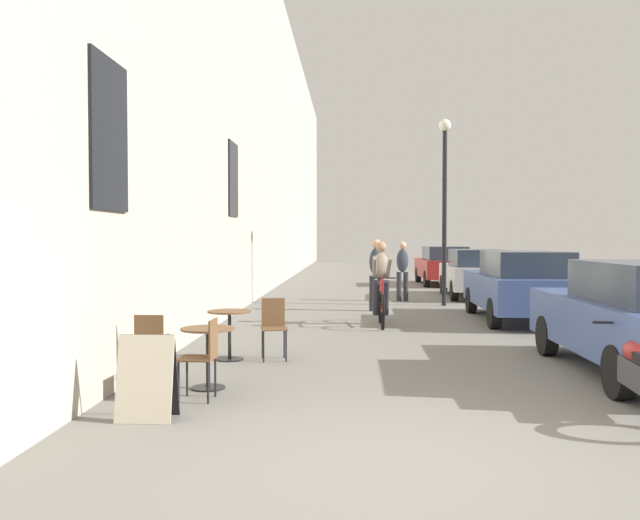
{
  "coord_description": "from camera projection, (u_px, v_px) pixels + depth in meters",
  "views": [
    {
      "loc": [
        -0.49,
        -5.15,
        1.77
      ],
      "look_at": [
        -1.19,
        10.13,
        1.28
      ],
      "focal_mm": 37.29,
      "sensor_mm": 36.0,
      "label": 1
    }
  ],
  "objects": [
    {
      "name": "cafe_table_near",
      "position": [
        208.0,
        345.0,
        7.82
      ],
      "size": [
        0.64,
        0.64,
        0.72
      ],
      "color": "black",
      "rests_on": "ground_plane"
    },
    {
      "name": "building_facade_left",
      "position": [
        248.0,
        103.0,
        19.12
      ],
      "size": [
        0.54,
        68.0,
        11.35
      ],
      "color": "#B7AD99",
      "rests_on": "ground_plane"
    },
    {
      "name": "parked_car_second",
      "position": [
        521.0,
        285.0,
        14.2
      ],
      "size": [
        1.87,
        4.27,
        1.51
      ],
      "color": "#384C84",
      "rests_on": "ground_plane"
    },
    {
      "name": "cyclist_on_bicycle",
      "position": [
        381.0,
        286.0,
        13.58
      ],
      "size": [
        0.52,
        1.76,
        1.74
      ],
      "color": "black",
      "rests_on": "ground_plane"
    },
    {
      "name": "sandwich_board_sign",
      "position": [
        147.0,
        377.0,
        6.49
      ],
      "size": [
        0.55,
        0.37,
        0.84
      ],
      "color": "black",
      "rests_on": "ground_plane"
    },
    {
      "name": "parked_car_fourth",
      "position": [
        443.0,
        265.0,
        25.35
      ],
      "size": [
        1.8,
        4.16,
        1.47
      ],
      "color": "maroon",
      "rests_on": "ground_plane"
    },
    {
      "name": "cafe_chair_near_toward_wall",
      "position": [
        204.0,
        353.0,
        7.26
      ],
      "size": [
        0.39,
        0.39,
        0.89
      ],
      "color": "black",
      "rests_on": "ground_plane"
    },
    {
      "name": "cafe_chair_near_toward_street",
      "position": [
        152.0,
        346.0,
        7.77
      ],
      "size": [
        0.38,
        0.38,
        0.89
      ],
      "color": "black",
      "rests_on": "ground_plane"
    },
    {
      "name": "ground_plane",
      "position": [
        412.0,
        466.0,
        5.18
      ],
      "size": [
        88.0,
        88.0,
        0.0
      ],
      "primitive_type": "plane",
      "color": "slate"
    },
    {
      "name": "pedestrian_mid",
      "position": [
        402.0,
        268.0,
        18.74
      ],
      "size": [
        0.38,
        0.3,
        1.69
      ],
      "color": "#26262D",
      "rests_on": "ground_plane"
    },
    {
      "name": "cafe_chair_mid_toward_street",
      "position": [
        274.0,
        324.0,
        9.72
      ],
      "size": [
        0.44,
        0.44,
        0.89
      ],
      "color": "black",
      "rests_on": "ground_plane"
    },
    {
      "name": "cafe_table_mid",
      "position": [
        230.0,
        324.0,
        9.68
      ],
      "size": [
        0.64,
        0.64,
        0.72
      ],
      "color": "black",
      "rests_on": "ground_plane"
    },
    {
      "name": "pedestrian_near",
      "position": [
        376.0,
        270.0,
        16.2
      ],
      "size": [
        0.37,
        0.28,
        1.76
      ],
      "color": "#26262D",
      "rests_on": "ground_plane"
    },
    {
      "name": "street_lamp",
      "position": [
        445.0,
        188.0,
        17.43
      ],
      "size": [
        0.32,
        0.32,
        4.9
      ],
      "color": "black",
      "rests_on": "ground_plane"
    },
    {
      "name": "parked_car_third",
      "position": [
        475.0,
        272.0,
        19.94
      ],
      "size": [
        1.82,
        4.12,
        1.45
      ],
      "color": "#B7B7BC",
      "rests_on": "ground_plane"
    }
  ]
}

